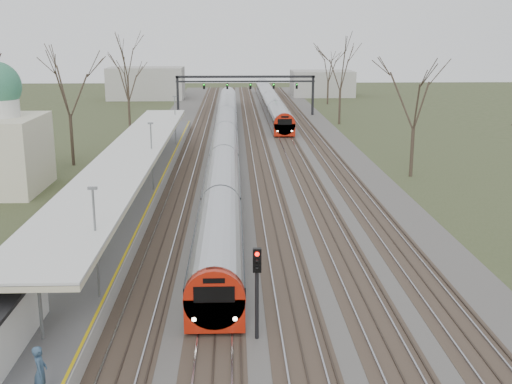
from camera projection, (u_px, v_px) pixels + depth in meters
track_bed at (251, 151)px, 68.85m from camera, size 24.00×160.00×0.22m
platform at (142, 185)px, 51.45m from camera, size 3.50×69.00×1.00m
canopy at (131, 154)px, 46.24m from camera, size 4.10×50.00×3.11m
signal_gantry at (246, 83)px, 96.74m from camera, size 21.00×0.59×6.08m
tree_west_far at (68, 81)px, 59.53m from camera, size 5.50×5.50×11.33m
tree_east_far at (415, 94)px, 54.96m from camera, size 5.00×5.00×10.30m
train_near at (226, 136)px, 69.91m from camera, size 2.62×90.21×3.05m
train_far at (270, 101)px, 105.50m from camera, size 2.62×60.21×3.05m
passenger at (40, 372)px, 20.56m from camera, size 0.56×0.73×1.80m
signal_post at (257, 280)px, 25.98m from camera, size 0.35×0.45×4.10m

